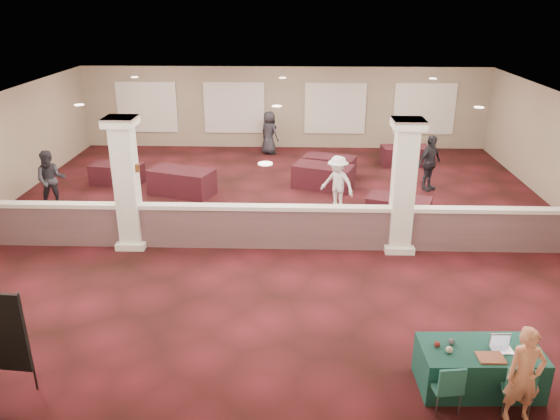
{
  "coord_description": "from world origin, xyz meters",
  "views": [
    {
      "loc": [
        0.52,
        -13.6,
        5.76
      ],
      "look_at": [
        0.14,
        -2.0,
        1.18
      ],
      "focal_mm": 35.0,
      "sensor_mm": 36.0,
      "label": 1
    }
  ],
  "objects_px": {
    "far_table_back_center": "(329,166)",
    "attendee_d": "(269,133)",
    "far_table_back_right": "(405,156)",
    "attendee_a": "(51,180)",
    "far_table_back_left": "(117,174)",
    "near_table": "(479,368)",
    "attendee_b": "(337,183)",
    "woman": "(524,376)",
    "far_table_front_right": "(398,209)",
    "conf_chair_side": "(448,384)",
    "attendee_c": "(429,163)",
    "conf_chair_main": "(518,384)",
    "far_table_front_center": "(323,177)",
    "far_table_front_left": "(182,182)"
  },
  "relations": [
    {
      "from": "conf_chair_main",
      "to": "far_table_front_left",
      "type": "xyz_separation_m",
      "value": [
        -6.8,
        9.34,
        -0.12
      ]
    },
    {
      "from": "far_table_front_right",
      "to": "attendee_b",
      "type": "xyz_separation_m",
      "value": [
        -1.62,
        0.79,
        0.46
      ]
    },
    {
      "from": "conf_chair_side",
      "to": "far_table_back_center",
      "type": "height_order",
      "value": "conf_chair_side"
    },
    {
      "from": "conf_chair_main",
      "to": "woman",
      "type": "distance_m",
      "value": 0.27
    },
    {
      "from": "far_table_back_right",
      "to": "attendee_d",
      "type": "height_order",
      "value": "attendee_d"
    },
    {
      "from": "conf_chair_side",
      "to": "near_table",
      "type": "bearing_deg",
      "value": 34.27
    },
    {
      "from": "far_table_back_left",
      "to": "attendee_b",
      "type": "bearing_deg",
      "value": -16.77
    },
    {
      "from": "far_table_back_center",
      "to": "attendee_b",
      "type": "relative_size",
      "value": 1.06
    },
    {
      "from": "far_table_back_left",
      "to": "conf_chair_side",
      "type": "bearing_deg",
      "value": -51.74
    },
    {
      "from": "far_table_front_left",
      "to": "far_table_back_left",
      "type": "bearing_deg",
      "value": 157.88
    },
    {
      "from": "woman",
      "to": "attendee_b",
      "type": "height_order",
      "value": "attendee_b"
    },
    {
      "from": "conf_chair_side",
      "to": "far_table_front_center",
      "type": "bearing_deg",
      "value": 89.98
    },
    {
      "from": "near_table",
      "to": "attendee_b",
      "type": "xyz_separation_m",
      "value": [
        -1.72,
        7.59,
        0.45
      ]
    },
    {
      "from": "far_table_back_left",
      "to": "attendee_d",
      "type": "xyz_separation_m",
      "value": [
        4.78,
        3.8,
        0.5
      ]
    },
    {
      "from": "woman",
      "to": "far_table_back_left",
      "type": "relative_size",
      "value": 0.94
    },
    {
      "from": "near_table",
      "to": "attendee_c",
      "type": "relative_size",
      "value": 1.04
    },
    {
      "from": "far_table_back_center",
      "to": "attendee_b",
      "type": "bearing_deg",
      "value": -89.18
    },
    {
      "from": "woman",
      "to": "attendee_a",
      "type": "relative_size",
      "value": 0.89
    },
    {
      "from": "attendee_c",
      "to": "attendee_d",
      "type": "height_order",
      "value": "attendee_c"
    },
    {
      "from": "far_table_back_center",
      "to": "attendee_d",
      "type": "xyz_separation_m",
      "value": [
        -2.19,
        2.75,
        0.48
      ]
    },
    {
      "from": "woman",
      "to": "far_table_front_left",
      "type": "xyz_separation_m",
      "value": [
        -6.8,
        9.46,
        -0.37
      ]
    },
    {
      "from": "conf_chair_main",
      "to": "far_table_front_center",
      "type": "relative_size",
      "value": 0.47
    },
    {
      "from": "attendee_a",
      "to": "near_table",
      "type": "bearing_deg",
      "value": -55.49
    },
    {
      "from": "far_table_back_right",
      "to": "attendee_a",
      "type": "relative_size",
      "value": 0.97
    },
    {
      "from": "conf_chair_side",
      "to": "far_table_front_left",
      "type": "relative_size",
      "value": 0.43
    },
    {
      "from": "attendee_c",
      "to": "far_table_back_right",
      "type": "bearing_deg",
      "value": 53.75
    },
    {
      "from": "conf_chair_main",
      "to": "attendee_c",
      "type": "relative_size",
      "value": 0.5
    },
    {
      "from": "far_table_front_center",
      "to": "woman",
      "type": "bearing_deg",
      "value": -76.7
    },
    {
      "from": "far_table_front_right",
      "to": "attendee_d",
      "type": "bearing_deg",
      "value": 119.98
    },
    {
      "from": "far_table_front_center",
      "to": "far_table_back_left",
      "type": "bearing_deg",
      "value": 178.29
    },
    {
      "from": "woman",
      "to": "far_table_front_right",
      "type": "distance_m",
      "value": 7.53
    },
    {
      "from": "near_table",
      "to": "far_table_back_left",
      "type": "xyz_separation_m",
      "value": [
        -8.74,
        9.7,
        -0.02
      ]
    },
    {
      "from": "far_table_back_right",
      "to": "attendee_a",
      "type": "xyz_separation_m",
      "value": [
        -10.94,
        -4.71,
        0.52
      ]
    },
    {
      "from": "conf_chair_side",
      "to": "far_table_front_right",
      "type": "xyz_separation_m",
      "value": [
        0.54,
        7.38,
        -0.15
      ]
    },
    {
      "from": "far_table_front_center",
      "to": "attendee_b",
      "type": "relative_size",
      "value": 1.15
    },
    {
      "from": "conf_chair_side",
      "to": "attendee_c",
      "type": "distance_m",
      "value": 10.19
    },
    {
      "from": "far_table_back_right",
      "to": "woman",
      "type": "bearing_deg",
      "value": -92.97
    },
    {
      "from": "attendee_a",
      "to": "attendee_c",
      "type": "relative_size",
      "value": 0.97
    },
    {
      "from": "far_table_front_right",
      "to": "far_table_back_left",
      "type": "height_order",
      "value": "far_table_front_right"
    },
    {
      "from": "conf_chair_side",
      "to": "attendee_b",
      "type": "relative_size",
      "value": 0.52
    },
    {
      "from": "far_table_back_left",
      "to": "attendee_d",
      "type": "relative_size",
      "value": 0.98
    },
    {
      "from": "near_table",
      "to": "conf_chair_side",
      "type": "bearing_deg",
      "value": -139.83
    },
    {
      "from": "attendee_a",
      "to": "far_table_front_right",
      "type": "bearing_deg",
      "value": -22.33
    },
    {
      "from": "far_table_front_right",
      "to": "attendee_d",
      "type": "distance_m",
      "value": 7.75
    },
    {
      "from": "far_table_front_right",
      "to": "attendee_b",
      "type": "distance_m",
      "value": 1.86
    },
    {
      "from": "far_table_front_left",
      "to": "far_table_back_left",
      "type": "height_order",
      "value": "far_table_front_left"
    },
    {
      "from": "far_table_back_left",
      "to": "attendee_d",
      "type": "distance_m",
      "value": 6.13
    },
    {
      "from": "conf_chair_main",
      "to": "far_table_back_right",
      "type": "xyz_separation_m",
      "value": [
        0.67,
        12.76,
        -0.18
      ]
    },
    {
      "from": "conf_chair_side",
      "to": "woman",
      "type": "bearing_deg",
      "value": -14.83
    },
    {
      "from": "far_table_front_center",
      "to": "attendee_d",
      "type": "relative_size",
      "value": 1.12
    }
  ]
}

